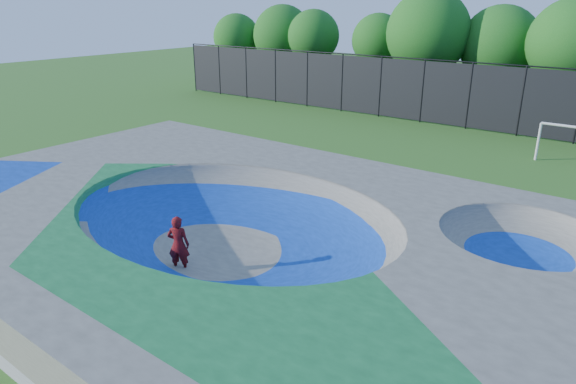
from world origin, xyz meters
name	(u,v)px	position (x,y,z in m)	size (l,w,h in m)	color
ground	(233,252)	(0.00, 0.00, 0.00)	(120.00, 120.00, 0.00)	#2C601A
skate_deck	(232,230)	(0.00, 0.00, 0.75)	(22.00, 14.00, 1.50)	gray
skater	(179,245)	(-0.36, -1.82, 0.87)	(0.63, 0.42, 1.74)	#B00E11
skateboard	(181,271)	(-0.36, -1.82, 0.03)	(0.78, 0.22, 0.05)	black
soccer_goal	(571,138)	(6.48, 16.45, 1.33)	(2.91, 0.12, 1.92)	silver
fence	(469,95)	(0.00, 21.00, 2.10)	(48.09, 0.09, 4.04)	black
treeline	(489,42)	(-0.75, 26.05, 4.85)	(51.17, 7.54, 8.23)	#3F2A1F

